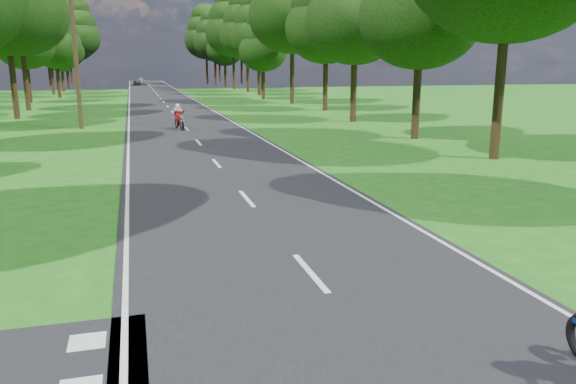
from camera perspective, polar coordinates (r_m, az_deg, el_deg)
name	(u,v)px	position (r m, az deg, el deg)	size (l,w,h in m)	color
ground	(350,320)	(8.78, 6.32, -12.80)	(160.00, 160.00, 0.00)	#1D5C15
main_road	(164,102)	(57.53, -12.50, 8.90)	(7.00, 140.00, 0.02)	black
road_markings	(163,103)	(55.66, -12.54, 8.79)	(7.40, 140.00, 0.01)	silver
treeline	(168,23)	(67.68, -12.09, 16.48)	(40.00, 115.35, 14.78)	black
telegraph_pole	(76,58)	(35.46, -20.75, 12.60)	(1.20, 0.26, 8.00)	#382616
rider_far_red	(179,117)	(33.56, -11.02, 7.53)	(0.59, 1.76, 1.46)	maroon
distant_car	(140,81)	(102.69, -14.80, 10.85)	(1.65, 4.09, 1.39)	silver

